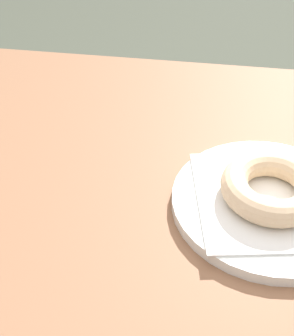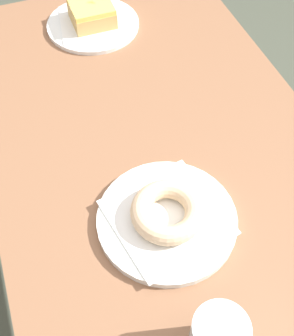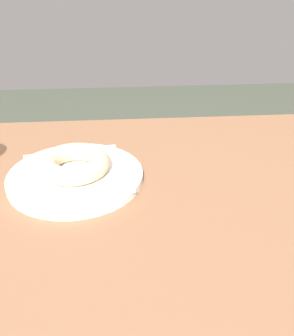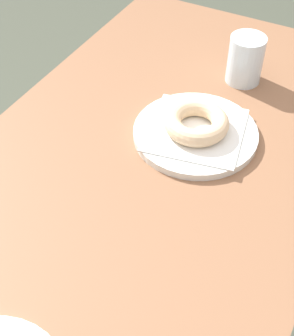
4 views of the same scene
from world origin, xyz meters
TOP-DOWN VIEW (x-y plane):
  - table at (0.00, 0.00)m, footprint 1.22×0.65m
  - plate_sugar_ring at (0.12, -0.05)m, footprint 0.24×0.24m
  - napkin_sugar_ring at (0.12, -0.05)m, footprint 0.21×0.21m
  - donut_sugar_ring at (0.12, -0.05)m, footprint 0.12×0.12m

SIDE VIEW (x-z plane):
  - table at x=0.00m, z-range 0.29..1.06m
  - plate_sugar_ring at x=0.12m, z-range 0.77..0.78m
  - napkin_sugar_ring at x=0.12m, z-range 0.78..0.78m
  - donut_sugar_ring at x=0.12m, z-range 0.78..0.82m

